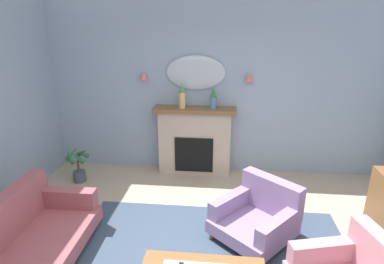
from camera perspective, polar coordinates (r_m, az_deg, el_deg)
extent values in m
cube|color=#8C9EB2|center=(5.32, 4.67, 8.02)|extent=(6.64, 0.10, 2.93)
cube|color=tan|center=(5.40, 0.48, -1.87)|extent=(1.20, 0.28, 1.10)
cube|color=black|center=(5.37, 0.38, -3.95)|extent=(0.64, 0.12, 0.60)
cube|color=brown|center=(5.20, 0.48, 4.03)|extent=(1.36, 0.36, 0.06)
cylinder|color=tan|center=(5.16, -1.76, 5.72)|extent=(0.11, 0.11, 0.26)
cone|color=#4C8447|center=(5.12, -1.78, 7.98)|extent=(0.10, 0.10, 0.16)
cylinder|color=#4C7093|center=(5.13, 3.82, 5.23)|extent=(0.11, 0.11, 0.19)
cone|color=#2D6633|center=(5.09, 3.86, 7.16)|extent=(0.10, 0.10, 0.16)
ellipsoid|color=#B2BCC6|center=(5.22, 0.65, 10.61)|extent=(0.96, 0.06, 0.56)
cone|color=#D17066|center=(5.33, -8.69, 10.02)|extent=(0.14, 0.14, 0.14)
cone|color=#D17066|center=(5.18, 10.15, 9.68)|extent=(0.14, 0.14, 0.14)
cube|color=#934C51|center=(3.92, -26.51, -19.11)|extent=(0.86, 1.71, 0.18)
cube|color=#934C51|center=(4.36, -21.69, -10.95)|extent=(0.76, 0.17, 0.24)
cylinder|color=brown|center=(4.40, -17.06, -15.46)|extent=(0.07, 0.07, 0.10)
cylinder|color=brown|center=(4.68, -25.04, -14.25)|extent=(0.07, 0.07, 0.10)
cube|color=gray|center=(4.00, 10.88, -16.47)|extent=(1.13, 1.13, 0.16)
cube|color=gray|center=(4.08, 14.07, -10.88)|extent=(0.70, 0.65, 0.45)
cube|color=gray|center=(4.07, 7.14, -12.39)|extent=(0.58, 0.63, 0.22)
cube|color=gray|center=(3.74, 15.38, -16.07)|extent=(0.58, 0.63, 0.22)
cylinder|color=brown|center=(4.03, 3.64, -18.05)|extent=(0.06, 0.06, 0.10)
cylinder|color=brown|center=(4.47, 9.89, -14.24)|extent=(0.06, 0.06, 0.10)
cylinder|color=brown|center=(4.17, 17.62, -17.61)|extent=(0.06, 0.06, 0.10)
cube|color=#B77A84|center=(3.45, 31.15, -19.50)|extent=(0.35, 0.81, 0.45)
cube|color=#B77A84|center=(3.55, 22.76, -19.17)|extent=(0.73, 0.31, 0.22)
cylinder|color=#474C56|center=(5.58, -19.57, -7.49)|extent=(0.20, 0.20, 0.18)
cylinder|color=brown|center=(5.50, -19.78, -5.79)|extent=(0.04, 0.04, 0.19)
cone|color=#2D6633|center=(5.38, -18.92, -3.86)|extent=(0.08, 0.28, 0.21)
cone|color=#2D6633|center=(5.48, -19.07, -3.44)|extent=(0.28, 0.20, 0.21)
cone|color=#2D6633|center=(5.51, -20.70, -3.51)|extent=(0.20, 0.28, 0.21)
cone|color=#2D6633|center=(5.39, -21.15, -4.06)|extent=(0.25, 0.25, 0.22)
cone|color=#2D6633|center=(5.32, -19.99, -4.25)|extent=(0.25, 0.17, 0.26)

